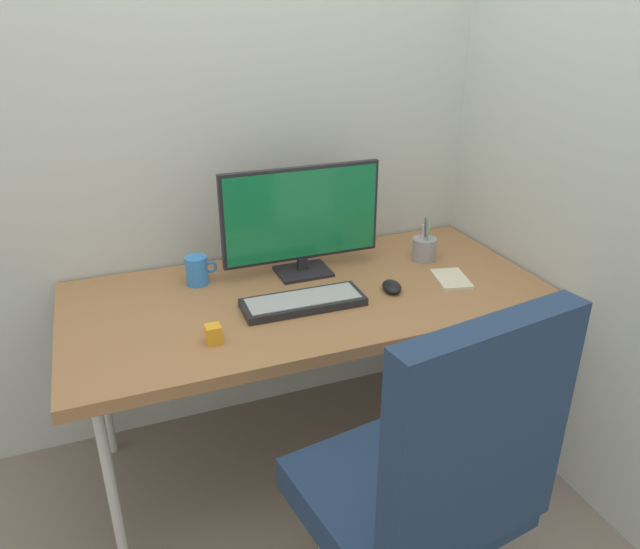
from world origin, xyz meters
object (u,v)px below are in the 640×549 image
Objects in this scene: keyboard at (303,302)px; mouse at (392,287)px; coffee_mug at (197,270)px; desk_clamp_accessory at (213,334)px; pen_holder at (424,249)px; office_chair at (430,482)px; notebook at (451,279)px; monitor at (302,218)px.

mouse is at bearing -1.22° from keyboard.
coffee_mug is 2.06× the size of desk_clamp_accessory.
keyboard is at bearing -161.12° from pen_holder.
mouse is (0.33, -0.01, 0.00)m from keyboard.
office_chair reaches higher than notebook.
monitor is 10.69× the size of desk_clamp_accessory.
coffee_mug is at bearing 166.26° from mouse.
mouse is at bearing -26.18° from coffee_mug.
monitor is 3.53× the size of notebook.
desk_clamp_accessory is at bearing -159.66° from notebook.
coffee_mug reaches higher than desk_clamp_accessory.
office_chair is 10.96× the size of mouse.
office_chair is 0.91m from notebook.
monitor is 5.20× the size of coffee_mug.
mouse is 0.59× the size of notebook.
office_chair is at bearing -92.12° from monitor.
office_chair is at bearing -118.95° from pen_holder.
keyboard is at bearing -45.42° from coffee_mug.
desk_clamp_accessory is at bearing 121.38° from office_chair.
desk_clamp_accessory is (-0.03, -0.42, -0.02)m from coffee_mug.
monitor reaches higher than coffee_mug.
pen_holder is (0.52, 0.94, 0.17)m from office_chair.
monitor is 0.34m from keyboard.
desk_clamp_accessory is (-0.90, -0.32, -0.02)m from pen_holder.
pen_holder is at bearing 18.88° from keyboard.
desk_clamp_accessory reaches higher than keyboard.
pen_holder is 0.88m from coffee_mug.
desk_clamp_accessory is (-0.90, -0.11, 0.02)m from notebook.
monitor reaches higher than office_chair.
keyboard is at bearing 20.51° from desk_clamp_accessory.
mouse is at bearing 69.61° from office_chair.
keyboard is 0.57m from notebook.
notebook is 3.03× the size of desk_clamp_accessory.
notebook is 0.92m from coffee_mug.
keyboard is 0.33m from mouse.
office_chair is 9.58× the size of coffee_mug.
coffee_mug is at bearing 134.58° from keyboard.
coffee_mug is (-0.62, 0.31, 0.04)m from mouse.
coffee_mug is at bearing 173.27° from pen_holder.
mouse is at bearing -168.05° from notebook.
notebook is at bearing 6.98° from desk_clamp_accessory.
office_chair is 6.50× the size of notebook.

